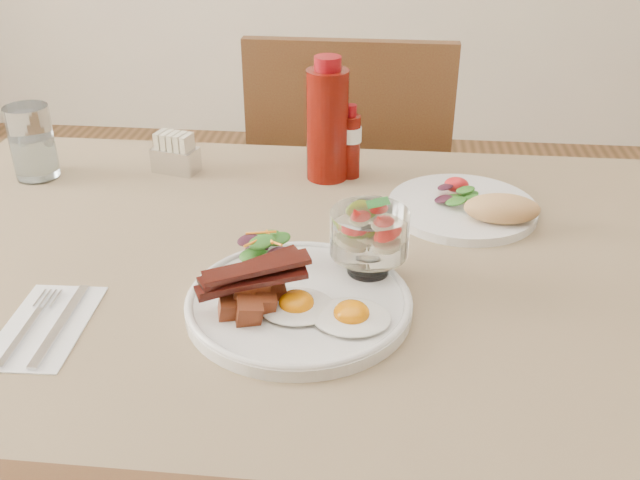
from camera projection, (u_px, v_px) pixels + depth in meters
table at (320, 321)px, 1.01m from camera, size 1.33×0.88×0.75m
chair_far at (350, 204)px, 1.66m from camera, size 0.42×0.42×0.93m
main_plate at (299, 304)px, 0.88m from camera, size 0.28×0.28×0.02m
fried_eggs at (324, 310)px, 0.84m from camera, size 0.19×0.13×0.03m
bacon_potato_pile at (251, 289)px, 0.84m from camera, size 0.14×0.10×0.06m
side_salad at (266, 250)px, 0.94m from camera, size 0.08×0.08×0.04m
fruit_cup at (369, 233)px, 0.91m from camera, size 0.10×0.10×0.10m
second_plate at (471, 207)px, 1.10m from camera, size 0.23×0.23×0.06m
ketchup_bottle at (327, 123)px, 1.19m from camera, size 0.08×0.08×0.21m
hot_sauce_bottle at (351, 143)px, 1.21m from camera, size 0.05×0.05×0.13m
sugar_caddy at (175, 155)px, 1.24m from camera, size 0.09×0.06×0.07m
water_glass at (33, 147)px, 1.21m from camera, size 0.07×0.07×0.13m
napkin_cutlery at (46, 326)px, 0.85m from camera, size 0.10×0.18×0.01m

